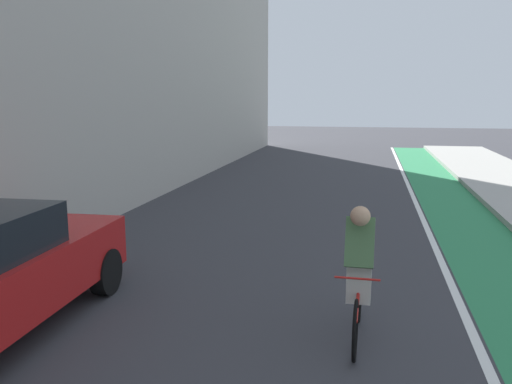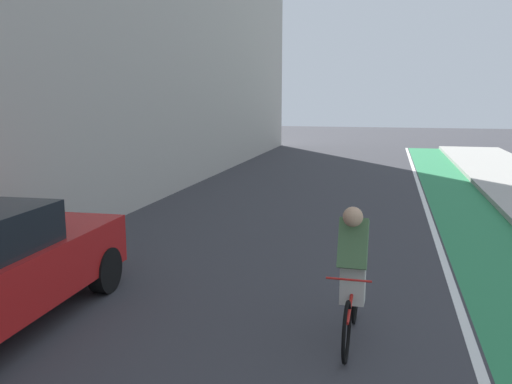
{
  "view_description": "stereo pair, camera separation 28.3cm",
  "coord_description": "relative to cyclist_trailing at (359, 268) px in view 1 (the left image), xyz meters",
  "views": [
    {
      "loc": [
        1.21,
        4.94,
        2.78
      ],
      "look_at": [
        -0.47,
        13.01,
        1.32
      ],
      "focal_mm": 37.8,
      "sensor_mm": 36.0,
      "label": 1
    },
    {
      "loc": [
        1.49,
        5.01,
        2.78
      ],
      "look_at": [
        -0.47,
        13.01,
        1.32
      ],
      "focal_mm": 37.8,
      "sensor_mm": 36.0,
      "label": 2
    }
  ],
  "objects": [
    {
      "name": "ground_plane",
      "position": [
        -1.16,
        3.93,
        -0.85
      ],
      "size": [
        83.12,
        83.12,
        0.0
      ],
      "primitive_type": "plane",
      "color": "#38383D"
    },
    {
      "name": "bike_lane_paint",
      "position": [
        2.25,
        5.93,
        -0.85
      ],
      "size": [
        1.6,
        37.78,
        0.0
      ],
      "primitive_type": "cube",
      "color": "#2D8451",
      "rests_on": "ground"
    },
    {
      "name": "lane_divider_stripe",
      "position": [
        1.35,
        5.93,
        -0.85
      ],
      "size": [
        0.12,
        37.78,
        0.0
      ],
      "primitive_type": "cube",
      "color": "white",
      "rests_on": "ground"
    },
    {
      "name": "cyclist_trailing",
      "position": [
        0.0,
        0.0,
        0.0
      ],
      "size": [
        0.48,
        1.72,
        1.61
      ],
      "color": "black",
      "rests_on": "ground"
    }
  ]
}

